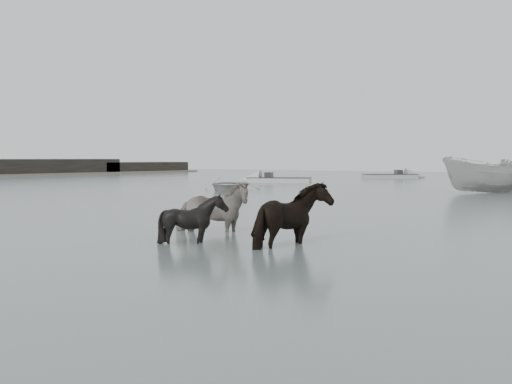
% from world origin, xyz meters
% --- Properties ---
extents(ground, '(140.00, 140.00, 0.00)m').
position_xyz_m(ground, '(0.00, 0.00, 0.00)').
color(ground, '#4F5E5A').
rests_on(ground, ground).
extents(pony_pinto, '(2.06, 1.61, 1.58)m').
position_xyz_m(pony_pinto, '(-0.89, -0.02, 0.79)').
color(pony_pinto, black).
rests_on(pony_pinto, ground).
extents(pony_dark, '(1.80, 1.94, 1.61)m').
position_xyz_m(pony_dark, '(2.02, -0.95, 0.80)').
color(pony_dark, black).
rests_on(pony_dark, ground).
extents(pony_black, '(1.16, 1.03, 1.26)m').
position_xyz_m(pony_black, '(0.07, -1.79, 0.63)').
color(pony_black, black).
rests_on(pony_black, ground).
extents(rowboat_lead, '(4.88, 5.26, 0.89)m').
position_xyz_m(rowboat_lead, '(-12.22, 15.26, 0.44)').
color(rowboat_lead, beige).
rests_on(rowboat_lead, ground).
extents(boat_small, '(4.76, 5.15, 1.98)m').
position_xyz_m(boat_small, '(-0.52, 21.67, 0.99)').
color(boat_small, '#A9A9A4').
rests_on(boat_small, ground).
extents(skiff_outer, '(6.45, 4.08, 0.75)m').
position_xyz_m(skiff_outer, '(-16.95, 27.22, 0.38)').
color(skiff_outer, '#B4B5B0').
rests_on(skiff_outer, ground).
extents(skiff_far, '(6.09, 5.44, 0.75)m').
position_xyz_m(skiff_far, '(-14.58, 41.46, 0.38)').
color(skiff_far, '#9EA09E').
rests_on(skiff_far, ground).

